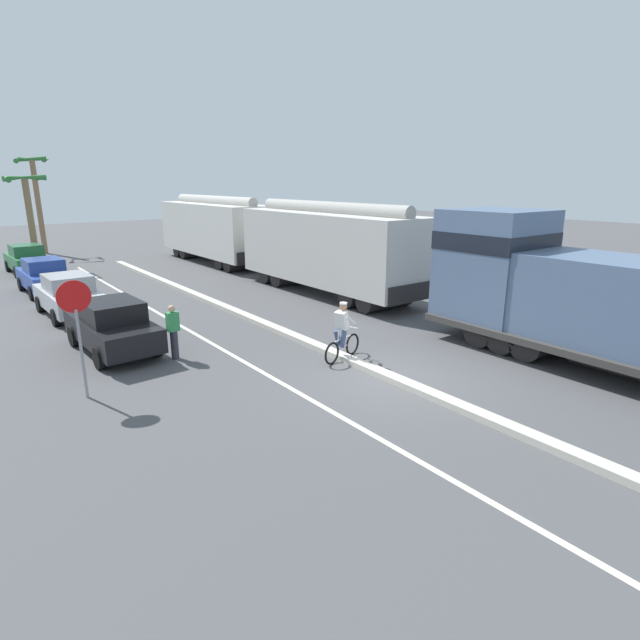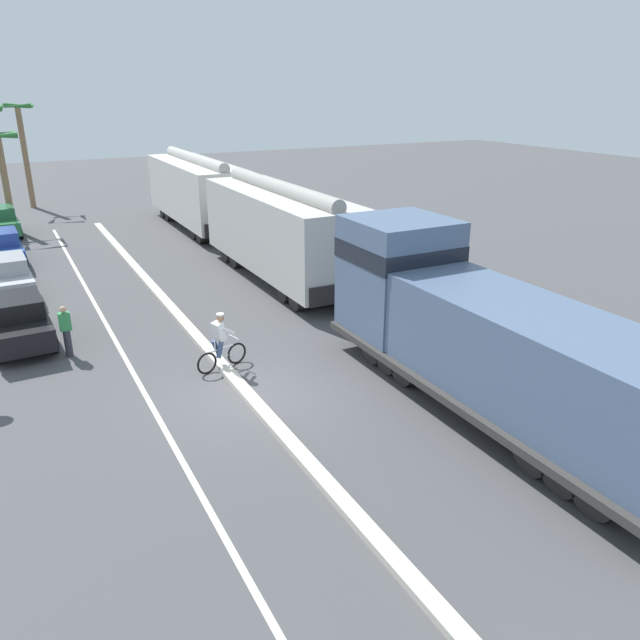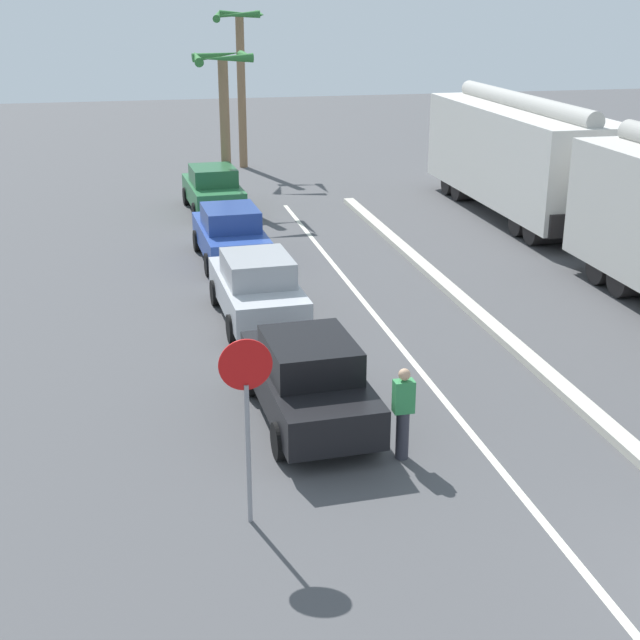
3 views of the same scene
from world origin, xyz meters
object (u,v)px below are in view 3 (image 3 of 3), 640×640
palm_tree_near (240,57)px  pedestrian_by_cars (403,412)px  stop_sign (246,396)px  palm_tree_far (224,93)px  parked_car_green (213,189)px  parked_car_black (308,378)px  parked_car_blue (230,234)px  hopper_car_middle (519,156)px  parked_car_silver (257,287)px

palm_tree_near → pedestrian_by_cars: (-1.02, -27.11, -3.91)m
stop_sign → palm_tree_far: 21.47m
parked_car_green → palm_tree_near: size_ratio=0.63×
parked_car_black → parked_car_blue: bearing=90.7°
hopper_car_middle → pedestrian_by_cars: bearing=-119.8°
parked_car_silver → parked_car_green: same height
parked_car_silver → parked_car_blue: same height
hopper_car_middle → pedestrian_by_cars: size_ratio=6.54×
palm_tree_near → palm_tree_far: bearing=-102.4°
hopper_car_middle → parked_car_silver: bearing=-140.3°
parked_car_blue → stop_sign: (-1.39, -13.64, 1.21)m
hopper_car_middle → stop_sign: bearing=-124.5°
parked_car_blue → stop_sign: stop_sign is taller
parked_car_black → palm_tree_near: (2.26, 25.38, 3.94)m
hopper_car_middle → parked_car_blue: hopper_car_middle is taller
pedestrian_by_cars → hopper_car_middle: bearing=60.2°
parked_car_green → palm_tree_near: (2.22, 8.42, 3.94)m
parked_car_green → stop_sign: stop_sign is taller
parked_car_silver → parked_car_black: bearing=-88.8°
parked_car_silver → parked_car_green: bearing=89.2°
parked_car_blue → parked_car_green: size_ratio=1.00×
parked_car_green → palm_tree_far: 3.45m
parked_car_blue → parked_car_green: same height
parked_car_black → stop_sign: bearing=-116.2°
parked_car_green → pedestrian_by_cars: 18.73m
palm_tree_near → parked_car_silver: bearing=-96.8°
parked_car_silver → palm_tree_near: bearing=83.2°
parked_car_silver → palm_tree_near: 20.44m
parked_car_green → parked_car_silver: bearing=-90.8°
stop_sign → pedestrian_by_cars: (2.76, 1.34, -1.18)m
stop_sign → parked_car_black: bearing=63.8°
parked_car_green → parked_car_blue: bearing=-91.5°
hopper_car_middle → parked_car_black: hopper_car_middle is taller
parked_car_silver → pedestrian_by_cars: same height
pedestrian_by_cars → stop_sign: bearing=-154.0°
palm_tree_near → parked_car_blue: bearing=-99.1°
parked_car_blue → palm_tree_far: size_ratio=0.77×
stop_sign → pedestrian_by_cars: 3.28m
parked_car_black → palm_tree_near: bearing=84.9°
parked_car_blue → palm_tree_far: palm_tree_far is taller
palm_tree_near → parked_car_green: bearing=-104.8°
hopper_car_middle → palm_tree_far: palm_tree_far is taller
stop_sign → pedestrian_by_cars: bearing=26.0°
hopper_car_middle → palm_tree_near: (-8.04, 11.29, 2.68)m
parked_car_blue → pedestrian_by_cars: size_ratio=2.63×
hopper_car_middle → parked_car_green: (-10.26, 2.87, -1.26)m
hopper_car_middle → parked_car_green: size_ratio=2.48×
parked_car_silver → parked_car_blue: bearing=90.1°
hopper_car_middle → palm_tree_far: size_ratio=1.92×
hopper_car_middle → parked_car_black: 17.50m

